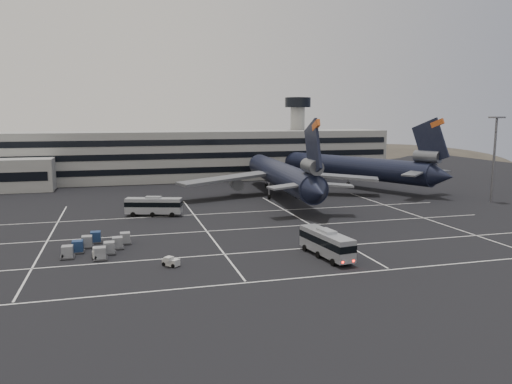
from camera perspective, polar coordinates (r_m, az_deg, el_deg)
ground at (r=78.49m, az=-0.82°, el=-4.89°), size 260.00×260.00×0.00m
lane_markings at (r=79.40m, az=-0.29°, el=-4.73°), size 90.00×55.62×0.01m
terminal at (r=146.33m, az=-9.01°, el=4.10°), size 125.00×26.00×24.00m
hills at (r=248.53m, az=-6.69°, el=1.62°), size 352.00×180.00×44.00m
lightpole_right at (r=117.86m, az=25.63°, el=4.63°), size 2.40×2.40×18.28m
trijet_main at (r=112.72m, az=2.94°, el=1.98°), size 47.35×57.68×18.08m
trijet_far at (r=132.15m, az=10.88°, el=2.91°), size 31.51×54.39×18.08m
bus_near at (r=66.39m, az=8.04°, el=-5.70°), size 3.76×10.78×3.72m
bus_far at (r=94.51m, az=-11.61°, el=-1.49°), size 10.63×5.36×3.66m
tug_a at (r=69.28m, az=-17.63°, el=-6.60°), size 1.41×2.35×1.49m
tug_b at (r=63.25m, az=-9.62°, el=-7.85°), size 2.26×2.28×1.29m
uld_cluster at (r=72.54m, az=-17.62°, el=-5.78°), size 9.76×11.80×1.68m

